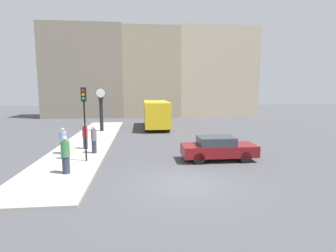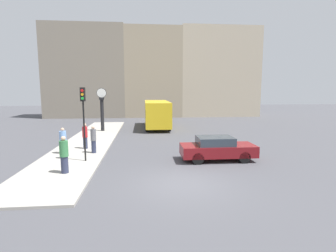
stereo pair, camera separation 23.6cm
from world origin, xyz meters
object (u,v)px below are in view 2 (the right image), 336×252
object	(u,v)px
sedan_car	(217,148)
bus_distant	(157,113)
traffic_light_near	(83,109)
street_clock	(102,110)
pedestrian_green_hoodie	(64,155)
pedestrian_grey_jacket	(93,139)
pedestrian_red_top	(85,136)
pedestrian_blue_stripe	(63,141)

from	to	relation	value
sedan_car	bus_distant	bearing A→B (deg)	101.74
traffic_light_near	street_clock	distance (m)	11.14
pedestrian_green_hoodie	pedestrian_grey_jacket	xyz separation A→B (m)	(0.62, 4.03, -0.03)
sedan_car	traffic_light_near	xyz separation A→B (m)	(-7.52, 0.19, 2.32)
pedestrian_green_hoodie	pedestrian_grey_jacket	bearing A→B (deg)	81.21
pedestrian_grey_jacket	pedestrian_red_top	bearing A→B (deg)	121.34
pedestrian_red_top	pedestrian_grey_jacket	world-z (taller)	pedestrian_red_top
pedestrian_grey_jacket	pedestrian_green_hoodie	bearing A→B (deg)	-98.79
street_clock	pedestrian_grey_jacket	bearing A→B (deg)	-84.75
bus_distant	pedestrian_grey_jacket	distance (m)	12.37
street_clock	sedan_car	bearing A→B (deg)	-53.83
traffic_light_near	pedestrian_blue_stripe	distance (m)	3.32
pedestrian_green_hoodie	pedestrian_blue_stripe	world-z (taller)	pedestrian_green_hoodie
sedan_car	street_clock	size ratio (longest dim) A/B	1.03
traffic_light_near	pedestrian_red_top	xyz separation A→B (m)	(-0.68, 3.19, -2.05)
street_clock	pedestrian_blue_stripe	bearing A→B (deg)	-96.31
pedestrian_red_top	pedestrian_blue_stripe	xyz separation A→B (m)	(-1.06, -1.31, -0.07)
bus_distant	pedestrian_green_hoodie	distance (m)	16.37
bus_distant	traffic_light_near	xyz separation A→B (m)	(-4.70, -13.34, 1.40)
sedan_car	bus_distant	xyz separation A→B (m)	(-2.81, 13.53, 0.92)
bus_distant	pedestrian_green_hoodie	bearing A→B (deg)	-108.56
bus_distant	street_clock	distance (m)	5.90
sedan_car	pedestrian_blue_stripe	distance (m)	9.49
pedestrian_red_top	pedestrian_green_hoodie	world-z (taller)	pedestrian_green_hoodie
sedan_car	pedestrian_green_hoodie	distance (m)	8.26
pedestrian_red_top	pedestrian_blue_stripe	bearing A→B (deg)	-129.03
sedan_car	traffic_light_near	distance (m)	7.87
bus_distant	pedestrian_grey_jacket	bearing A→B (deg)	-111.77
sedan_car	pedestrian_green_hoodie	xyz separation A→B (m)	(-8.02, -1.97, 0.29)
street_clock	pedestrian_blue_stripe	world-z (taller)	street_clock
pedestrian_blue_stripe	pedestrian_red_top	bearing A→B (deg)	50.97
pedestrian_red_top	pedestrian_blue_stripe	size ratio (longest dim) A/B	1.06
bus_distant	pedestrian_blue_stripe	size ratio (longest dim) A/B	4.78
bus_distant	pedestrian_blue_stripe	xyz separation A→B (m)	(-6.45, -11.47, -0.72)
street_clock	pedestrian_green_hoodie	xyz separation A→B (m)	(0.22, -13.25, -1.13)
sedan_car	pedestrian_red_top	bearing A→B (deg)	157.61
pedestrian_grey_jacket	pedestrian_blue_stripe	xyz separation A→B (m)	(-1.87, 0.01, -0.06)
traffic_light_near	pedestrian_green_hoodie	world-z (taller)	traffic_light_near
traffic_light_near	pedestrian_red_top	distance (m)	3.85
pedestrian_red_top	pedestrian_green_hoodie	size ratio (longest dim) A/B	0.96
bus_distant	pedestrian_grey_jacket	world-z (taller)	bus_distant
pedestrian_red_top	pedestrian_grey_jacket	bearing A→B (deg)	-58.66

